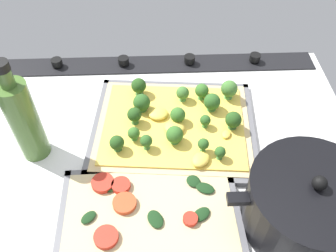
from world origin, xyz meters
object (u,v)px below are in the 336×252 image
object	(u,v)px
baking_tray_front	(175,128)
cooking_pot	(309,205)
veggie_pizza_back	(149,215)
broccoli_pizza	(177,121)
oil_bottle	(25,119)
baking_tray_back	(152,219)

from	to	relation	value
baking_tray_front	cooking_pot	size ratio (longest dim) A/B	1.35
veggie_pizza_back	cooking_pot	xyz separation A→B (cm)	(-27.33, 1.67, 4.59)
broccoli_pizza	veggie_pizza_back	size ratio (longest dim) A/B	1.14
cooking_pot	oil_bottle	distance (cm)	53.76
broccoli_pizza	veggie_pizza_back	bearing A→B (deg)	73.72
baking_tray_front	cooking_pot	xyz separation A→B (cm)	(-21.47, 23.11, 5.33)
baking_tray_front	broccoli_pizza	size ratio (longest dim) A/B	1.07
broccoli_pizza	baking_tray_back	world-z (taller)	broccoli_pizza
baking_tray_front	baking_tray_back	size ratio (longest dim) A/B	1.13
baking_tray_front	oil_bottle	distance (cm)	30.90
baking_tray_back	cooking_pot	world-z (taller)	cooking_pot
veggie_pizza_back	broccoli_pizza	bearing A→B (deg)	-106.28
veggie_pizza_back	cooking_pot	world-z (taller)	cooking_pot
veggie_pizza_back	oil_bottle	bearing A→B (deg)	-35.37
broccoli_pizza	cooking_pot	bearing A→B (deg)	131.62
veggie_pizza_back	oil_bottle	distance (cm)	29.67
baking_tray_back	baking_tray_front	bearing A→B (deg)	-103.65
cooking_pot	oil_bottle	xyz separation A→B (cm)	(50.46, -18.09, 4.12)
baking_tray_back	veggie_pizza_back	bearing A→B (deg)	-38.37
broccoli_pizza	cooking_pot	size ratio (longest dim) A/B	1.25
baking_tray_front	veggie_pizza_back	world-z (taller)	veggie_pizza_back
broccoli_pizza	oil_bottle	bearing A→B (deg)	10.50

